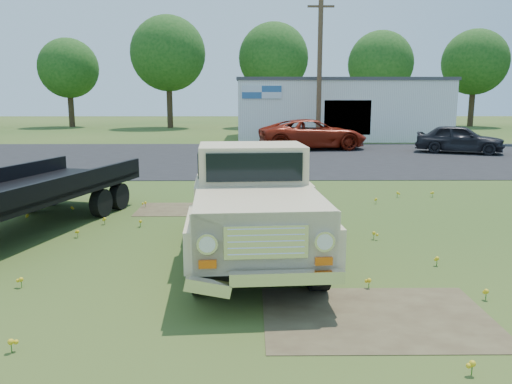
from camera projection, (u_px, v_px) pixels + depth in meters
ground at (260, 250)px, 9.52m from camera, size 140.00×140.00×0.00m
asphalt_lot at (255, 157)px, 24.26m from camera, size 90.00×14.00×0.02m
dirt_patch_a at (377, 317)px, 6.59m from camera, size 3.00×2.00×0.01m
dirt_patch_b at (181, 209)px, 12.94m from camera, size 2.20×1.60×0.01m
commercial_building at (337, 108)px, 35.70m from camera, size 14.20×8.20×4.15m
utility_pole_mid at (320, 68)px, 30.32m from camera, size 1.60×0.30×9.00m
treeline_b at (68, 68)px, 48.58m from camera, size 5.76×5.76×8.57m
treeline_c at (168, 54)px, 46.97m from camera, size 7.04×7.04×10.47m
treeline_d at (274, 58)px, 48.10m from camera, size 6.72×6.72×10.00m
treeline_e at (380, 64)px, 46.83m from camera, size 6.08×6.08×9.04m
treeline_f at (475, 62)px, 49.32m from camera, size 6.40×6.40×9.52m
vintage_pickup_truck at (252, 201)px, 8.99m from camera, size 2.59×5.80×2.05m
flatbed_trailer at (20, 186)px, 10.79m from camera, size 4.07×7.45×1.93m
red_pickup at (313, 134)px, 27.91m from camera, size 6.29×3.55×1.66m
dark_sedan at (459, 139)px, 25.91m from camera, size 4.66×3.27×1.47m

